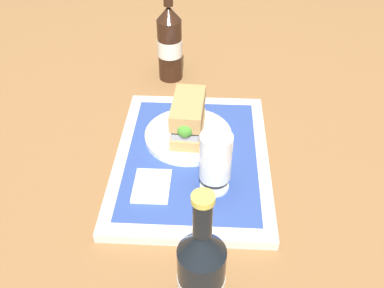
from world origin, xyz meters
name	(u,v)px	position (x,y,z in m)	size (l,w,h in m)	color
ground_plane	(192,162)	(0.00, 0.00, 0.00)	(3.00, 3.00, 0.00)	olive
tray	(192,159)	(0.00, 0.00, 0.01)	(0.44, 0.32, 0.02)	silver
placemat	(192,155)	(0.00, 0.00, 0.02)	(0.38, 0.27, 0.00)	#2D4793
plate	(188,135)	(-0.06, -0.01, 0.03)	(0.19, 0.19, 0.01)	white
sandwich	(188,118)	(-0.05, -0.01, 0.08)	(0.14, 0.07, 0.08)	tan
beer_glass	(215,161)	(0.09, 0.05, 0.09)	(0.06, 0.06, 0.12)	silver
napkin_folded	(152,186)	(0.10, -0.07, 0.02)	(0.09, 0.07, 0.01)	white
beer_bottle	(201,279)	(0.35, 0.03, 0.10)	(0.07, 0.07, 0.27)	black
second_bottle	(170,42)	(-0.35, -0.08, 0.10)	(0.07, 0.07, 0.27)	black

